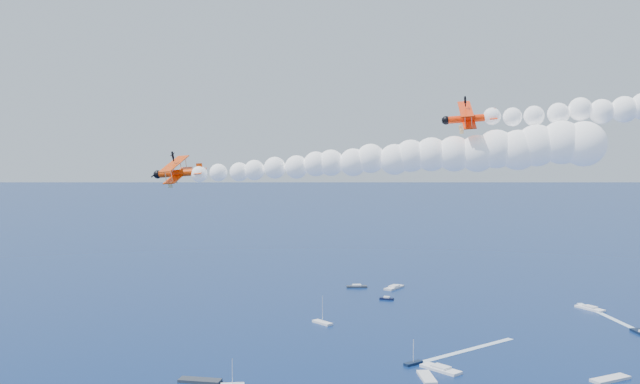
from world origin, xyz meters
The scene contains 5 objects.
biplane_lead centered at (20.33, 18.49, 61.74)m, with size 6.90×7.74×4.66m, color #FF2F05, non-canonical shape.
biplane_trail centered at (-13.58, -0.37, 54.50)m, with size 7.19×8.06×4.85m, color #F13E05, non-canonical shape.
smoke_trail_trail centered at (10.87, 12.64, 56.59)m, with size 49.25×28.83×9.82m, color white, non-canonical shape.
spectator_boats centered at (3.15, 111.40, 0.35)m, with size 230.30×169.09×0.70m.
boat_wakes centered at (10.83, 118.01, 0.03)m, with size 123.67×158.96×0.04m.
Camera 1 is at (63.96, -68.85, 59.27)m, focal length 41.94 mm.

